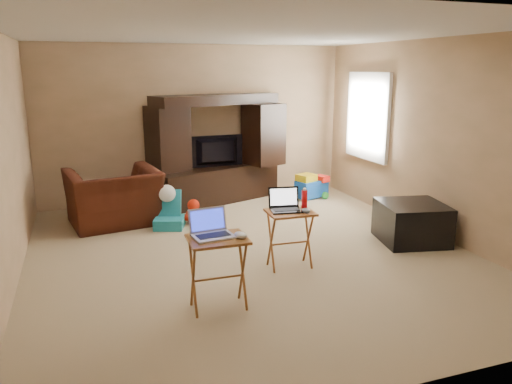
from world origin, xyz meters
name	(u,v)px	position (x,y,z in m)	size (l,w,h in m)	color
floor	(250,254)	(0.00, 0.00, 0.00)	(5.50, 5.50, 0.00)	tan
ceiling	(250,32)	(0.00, 0.00, 2.50)	(5.50, 5.50, 0.00)	silver
wall_back	(196,124)	(0.00, 2.75, 1.25)	(5.00, 5.00, 0.00)	tan
wall_front	(394,215)	(0.00, -2.75, 1.25)	(5.00, 5.00, 0.00)	tan
wall_left	(3,163)	(-2.50, 0.00, 1.25)	(5.50, 5.50, 0.00)	tan
wall_right	(435,139)	(2.50, 0.00, 1.25)	(5.50, 5.50, 0.00)	tan
window_pane	(369,116)	(2.48, 1.55, 1.40)	(1.20, 1.20, 0.00)	white
window_frame	(368,116)	(2.46, 1.55, 1.40)	(0.06, 1.14, 1.34)	white
entertainment_center	(217,149)	(0.28, 2.45, 0.87)	(2.12, 0.53, 1.73)	black
television	(218,152)	(0.28, 2.41, 0.83)	(0.88, 0.12, 0.51)	black
recliner	(114,198)	(-1.41, 1.72, 0.39)	(1.19, 1.04, 0.77)	#42180E
child_rocker	(169,210)	(-0.73, 1.31, 0.26)	(0.39, 0.44, 0.52)	teal
plush_toy	(194,211)	(-0.37, 1.38, 0.18)	(0.32, 0.27, 0.36)	red
push_toy	(312,186)	(1.82, 2.15, 0.21)	(0.56, 0.40, 0.42)	blue
ottoman	(412,223)	(2.06, -0.25, 0.25)	(0.77, 0.77, 0.49)	black
tray_table_left	(218,273)	(-0.71, -1.19, 0.34)	(0.52, 0.41, 0.67)	brown
tray_table_right	(290,239)	(0.28, -0.51, 0.32)	(0.49, 0.39, 0.64)	#AB5829
laptop_left	(213,224)	(-0.74, -1.16, 0.79)	(0.35, 0.29, 0.24)	#BCBCC1
laptop_right	(286,200)	(0.24, -0.49, 0.76)	(0.33, 0.28, 0.24)	black
mouse_left	(240,235)	(-0.52, -1.26, 0.70)	(0.09, 0.14, 0.06)	white
mouse_right	(306,211)	(0.41, -0.63, 0.66)	(0.08, 0.13, 0.05)	#3F4044
water_bottle	(304,199)	(0.48, -0.43, 0.74)	(0.06, 0.06, 0.20)	red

